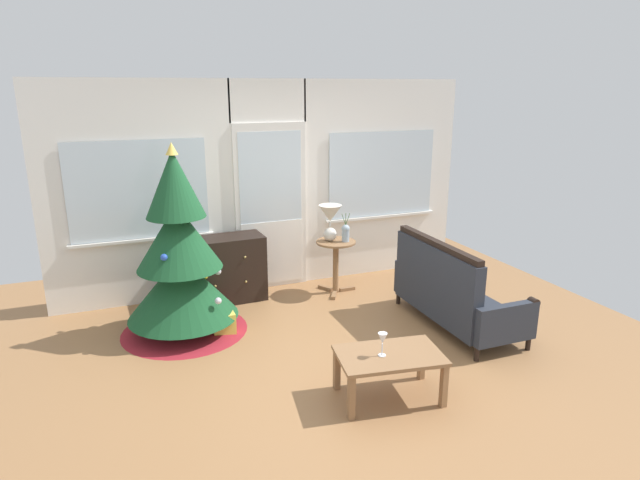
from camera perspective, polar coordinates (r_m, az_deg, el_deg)
ground_plane at (r=5.20m, az=1.79°, el=-12.28°), size 6.76×6.76×0.00m
back_wall_with_door at (r=6.65m, az=-5.36°, el=5.65°), size 5.20×0.14×2.55m
christmas_tree at (r=5.62m, az=-14.58°, el=-2.40°), size 1.29×1.29×1.95m
dresser_cabinet at (r=6.45m, az=-9.95°, el=-3.04°), size 0.91×0.47×0.78m
settee_sofa at (r=5.83m, az=13.61°, el=-5.46°), size 0.74×1.60×0.96m
side_table at (r=6.56m, az=1.68°, el=-1.70°), size 0.50×0.48×0.66m
table_lamp at (r=6.45m, az=1.08°, el=2.35°), size 0.28×0.28×0.44m
flower_vase at (r=6.46m, az=2.72°, el=0.84°), size 0.11×0.10×0.35m
coffee_table at (r=4.48m, az=7.35°, el=-12.49°), size 0.91×0.65×0.40m
wine_glass at (r=4.35m, az=6.63°, el=-10.39°), size 0.08×0.08×0.20m
gift_box at (r=5.70m, az=-10.19°, el=-8.63°), size 0.23×0.21×0.23m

